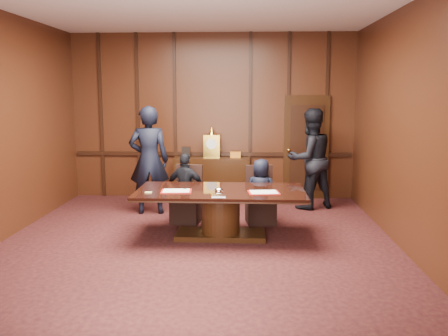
% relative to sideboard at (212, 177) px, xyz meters
% --- Properties ---
extents(room, '(7.00, 7.04, 3.50)m').
position_rel_sideboard_xyz_m(room, '(0.07, -3.12, 1.24)').
color(room, black).
rests_on(room, ground).
extents(sideboard, '(1.60, 0.45, 1.54)m').
position_rel_sideboard_xyz_m(sideboard, '(0.00, 0.00, 0.00)').
color(sideboard, black).
rests_on(sideboard, ground).
extents(conference_table, '(2.62, 1.32, 0.76)m').
position_rel_sideboard_xyz_m(conference_table, '(0.34, -2.69, 0.02)').
color(conference_table, black).
rests_on(conference_table, ground).
extents(folder_left, '(0.49, 0.37, 0.02)m').
position_rel_sideboard_xyz_m(folder_left, '(-0.33, -2.85, 0.28)').
color(folder_left, '#AB140F').
rests_on(folder_left, conference_table).
extents(folder_right, '(0.50, 0.39, 0.02)m').
position_rel_sideboard_xyz_m(folder_right, '(1.00, -2.88, 0.28)').
color(folder_right, '#AB140F').
rests_on(folder_right, conference_table).
extents(inkstand, '(0.20, 0.14, 0.12)m').
position_rel_sideboard_xyz_m(inkstand, '(0.34, -3.14, 0.33)').
color(inkstand, white).
rests_on(inkstand, conference_table).
extents(notepad, '(0.10, 0.07, 0.01)m').
position_rel_sideboard_xyz_m(notepad, '(-0.74, -2.97, 0.28)').
color(notepad, '#D4C968').
rests_on(notepad, conference_table).
extents(chair_left, '(0.55, 0.55, 0.99)m').
position_rel_sideboard_xyz_m(chair_left, '(-0.31, -1.81, -0.19)').
color(chair_left, black).
rests_on(chair_left, ground).
extents(chair_right, '(0.55, 0.55, 0.99)m').
position_rel_sideboard_xyz_m(chair_right, '(0.98, -1.81, -0.19)').
color(chair_right, black).
rests_on(chair_right, ground).
extents(signatory_left, '(0.76, 0.44, 1.22)m').
position_rel_sideboard_xyz_m(signatory_left, '(-0.31, -1.89, 0.13)').
color(signatory_left, black).
rests_on(signatory_left, ground).
extents(signatory_right, '(0.64, 0.50, 1.14)m').
position_rel_sideboard_xyz_m(signatory_right, '(0.99, -1.89, 0.08)').
color(signatory_right, black).
rests_on(signatory_right, ground).
extents(witness_left, '(0.79, 0.57, 2.02)m').
position_rel_sideboard_xyz_m(witness_left, '(-1.08, -1.24, 0.52)').
color(witness_left, black).
rests_on(witness_left, ground).
extents(witness_right, '(1.17, 1.07, 1.96)m').
position_rel_sideboard_xyz_m(witness_right, '(1.97, -0.69, 0.49)').
color(witness_right, black).
rests_on(witness_right, ground).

